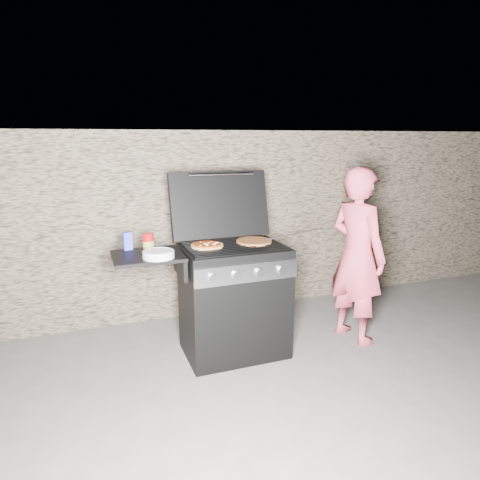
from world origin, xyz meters
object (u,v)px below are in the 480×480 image
object	(u,v)px
person	(357,256)
sauce_jar	(148,242)
pizza_topped	(207,245)
gas_grill	(204,304)

from	to	relation	value
person	sauce_jar	bearing A→B (deg)	68.92
pizza_topped	sauce_jar	bearing A→B (deg)	168.08
person	gas_grill	bearing A→B (deg)	71.87
gas_grill	person	size ratio (longest dim) A/B	0.89
pizza_topped	person	size ratio (longest dim) A/B	0.17
sauce_jar	person	xyz separation A→B (m)	(1.71, -0.24, -0.21)
sauce_jar	person	bearing A→B (deg)	-8.02
pizza_topped	sauce_jar	distance (m)	0.45
gas_grill	pizza_topped	size ratio (longest dim) A/B	5.37
gas_grill	sauce_jar	size ratio (longest dim) A/B	10.51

